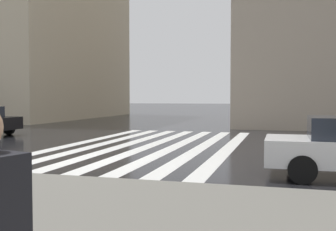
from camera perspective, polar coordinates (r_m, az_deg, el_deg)
ground_plane at (r=12.22m, az=-10.45°, el=-6.19°), size 220.00×220.00×0.00m
zebra_crossing at (r=15.71m, az=-2.31°, el=-4.19°), size 13.00×6.50×0.01m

